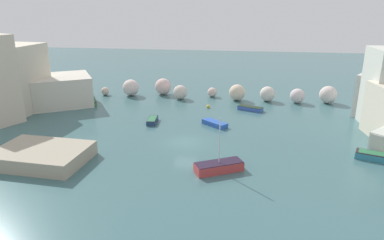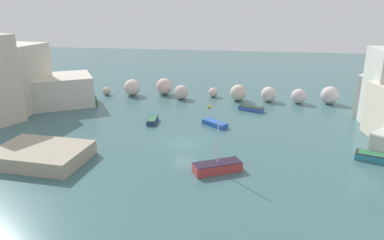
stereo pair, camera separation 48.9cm
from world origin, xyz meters
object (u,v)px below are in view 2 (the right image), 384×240
at_px(channel_buoy, 209,106).
at_px(moored_boat_2, 93,101).
at_px(moored_boat_3, 251,109).
at_px(moored_boat_5, 153,120).
at_px(moored_boat_0, 217,167).
at_px(stone_dock, 41,154).
at_px(moored_boat_4, 376,157).
at_px(moored_boat_1, 215,124).

distance_m(channel_buoy, moored_boat_2, 17.83).
height_order(moored_boat_3, moored_boat_5, moored_boat_3).
bearing_deg(moored_boat_2, moored_boat_0, 18.50).
bearing_deg(moored_boat_0, moored_boat_3, -126.38).
bearing_deg(stone_dock, moored_boat_2, 101.20).
bearing_deg(moored_boat_5, channel_buoy, 135.64).
relative_size(channel_buoy, moored_boat_0, 0.09).
distance_m(moored_boat_0, moored_boat_4, 15.62).
distance_m(channel_buoy, moored_boat_3, 6.06).
height_order(stone_dock, moored_boat_3, stone_dock).
bearing_deg(moored_boat_5, moored_boat_0, 32.02).
height_order(moored_boat_1, moored_boat_2, moored_boat_2).
bearing_deg(moored_boat_1, stone_dock, -100.54).
height_order(moored_boat_0, moored_boat_5, moored_boat_0).
relative_size(moored_boat_1, moored_boat_3, 0.93).
distance_m(moored_boat_0, moored_boat_1, 12.62).
bearing_deg(moored_boat_5, moored_boat_1, 85.27).
xyz_separation_m(moored_boat_1, moored_boat_3, (4.39, 7.35, 0.02)).
xyz_separation_m(moored_boat_1, moored_boat_5, (-7.98, -0.09, 0.03)).
relative_size(moored_boat_2, moored_boat_3, 1.15).
bearing_deg(moored_boat_0, moored_boat_4, 169.59).
xyz_separation_m(channel_buoy, moored_boat_3, (6.05, -0.36, 0.08)).
bearing_deg(moored_boat_5, moored_boat_3, 115.66).
distance_m(moored_boat_2, moored_boat_3, 23.88).
distance_m(moored_boat_0, moored_boat_2, 28.99).
height_order(stone_dock, moored_boat_0, moored_boat_0).
distance_m(stone_dock, moored_boat_2, 20.95).
xyz_separation_m(moored_boat_0, moored_boat_2, (-21.02, 19.96, -0.16)).
bearing_deg(stone_dock, moored_boat_1, 40.37).
distance_m(channel_buoy, moored_boat_4, 23.79).
relative_size(moored_boat_2, moored_boat_5, 1.43).
relative_size(stone_dock, moored_boat_4, 2.19).
relative_size(stone_dock, moored_boat_1, 2.48).
relative_size(moored_boat_3, moored_boat_5, 1.25).
distance_m(moored_boat_2, moored_boat_4, 38.98).
xyz_separation_m(stone_dock, moored_boat_1, (15.42, 13.11, -0.40)).
bearing_deg(moored_boat_1, channel_buoy, 141.24).
distance_m(stone_dock, channel_buoy, 24.96).
bearing_deg(channel_buoy, moored_boat_4, -40.56).
height_order(channel_buoy, moored_boat_5, moored_boat_5).
xyz_separation_m(moored_boat_1, moored_boat_2, (-19.49, 7.44, 0.02)).
distance_m(moored_boat_1, moored_boat_4, 18.15).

